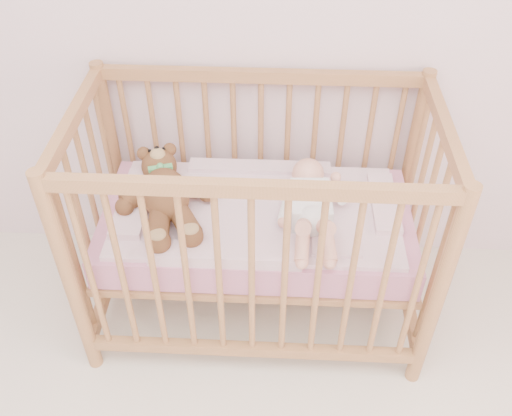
# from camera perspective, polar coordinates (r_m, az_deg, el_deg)

# --- Properties ---
(crib) EXTENTS (1.36, 0.76, 1.00)m
(crib) POSITION_cam_1_polar(r_m,az_deg,el_deg) (2.28, 0.06, -1.44)
(crib) COLOR #B57B4C
(crib) RESTS_ON floor
(mattress) EXTENTS (1.22, 0.62, 0.13)m
(mattress) POSITION_cam_1_polar(r_m,az_deg,el_deg) (2.29, 0.06, -1.72)
(mattress) COLOR #C37997
(mattress) RESTS_ON crib
(blanket) EXTENTS (1.10, 0.58, 0.06)m
(blanket) POSITION_cam_1_polar(r_m,az_deg,el_deg) (2.24, 0.06, -0.31)
(blanket) COLOR #F8AABF
(blanket) RESTS_ON mattress
(baby) EXTENTS (0.30, 0.59, 0.14)m
(baby) POSITION_cam_1_polar(r_m,az_deg,el_deg) (2.17, 5.51, 0.64)
(baby) COLOR white
(baby) RESTS_ON blanket
(teddy_bear) EXTENTS (0.56, 0.67, 0.16)m
(teddy_bear) POSITION_cam_1_polar(r_m,az_deg,el_deg) (2.21, -9.02, 1.30)
(teddy_bear) COLOR brown
(teddy_bear) RESTS_ON blanket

